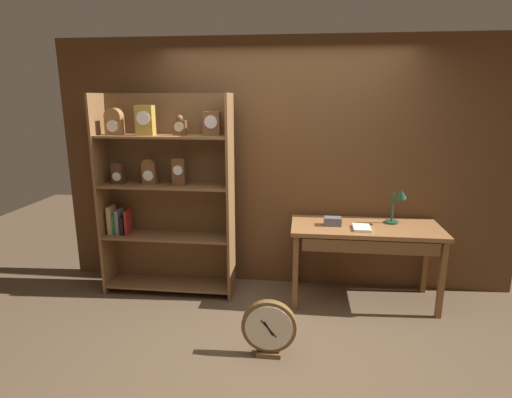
# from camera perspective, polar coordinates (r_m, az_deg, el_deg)

# --- Properties ---
(ground_plane) EXTENTS (10.00, 10.00, 0.00)m
(ground_plane) POSITION_cam_1_polar(r_m,az_deg,el_deg) (3.55, 2.46, -20.45)
(ground_plane) COLOR brown
(back_wood_panel) EXTENTS (4.80, 0.05, 2.60)m
(back_wood_panel) POSITION_cam_1_polar(r_m,az_deg,el_deg) (4.34, 3.97, 4.57)
(back_wood_panel) COLOR brown
(back_wood_panel) RESTS_ON ground
(bookshelf) EXTENTS (1.34, 0.35, 2.04)m
(bookshelf) POSITION_cam_1_polar(r_m,az_deg,el_deg) (4.27, -12.79, 0.96)
(bookshelf) COLOR brown
(bookshelf) RESTS_ON ground
(workbench) EXTENTS (1.44, 0.62, 0.79)m
(workbench) POSITION_cam_1_polar(r_m,az_deg,el_deg) (4.14, 14.98, -4.91)
(workbench) COLOR brown
(workbench) RESTS_ON ground
(desk_lamp) EXTENTS (0.19, 0.19, 0.37)m
(desk_lamp) POSITION_cam_1_polar(r_m,az_deg,el_deg) (4.22, 19.11, -0.42)
(desk_lamp) COLOR #1E472D
(desk_lamp) RESTS_ON workbench
(toolbox_small) EXTENTS (0.17, 0.11, 0.08)m
(toolbox_small) POSITION_cam_1_polar(r_m,az_deg,el_deg) (4.06, 10.57, -3.06)
(toolbox_small) COLOR #595960
(toolbox_small) RESTS_ON workbench
(open_repair_manual) EXTENTS (0.17, 0.22, 0.02)m
(open_repair_manual) POSITION_cam_1_polar(r_m,az_deg,el_deg) (4.02, 14.45, -3.90)
(open_repair_manual) COLOR silver
(open_repair_manual) RESTS_ON workbench
(round_clock_large) EXTENTS (0.43, 0.11, 0.47)m
(round_clock_large) POSITION_cam_1_polar(r_m,az_deg,el_deg) (3.38, 1.81, -17.47)
(round_clock_large) COLOR brown
(round_clock_large) RESTS_ON ground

